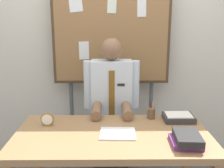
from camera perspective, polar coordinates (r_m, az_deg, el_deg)
The scene contains 9 objects.
back_wall at distance 3.18m, azimuth -0.18°, elevation 8.71°, with size 6.40×0.08×2.70m, color silver.
desk at distance 2.19m, azimuth 0.05°, elevation -12.61°, with size 1.53×0.81×0.76m.
person at distance 2.77m, azimuth -0.09°, elevation -6.41°, with size 0.55×0.56×1.45m.
bulletin_board at distance 2.96m, azimuth -0.16°, elevation 11.04°, with size 1.28×0.09×2.11m.
book_stack at distance 2.03m, azimuth 15.52°, elevation -11.15°, with size 0.22×0.28×0.08m.
open_notebook at distance 2.13m, azimuth 1.21°, elevation -10.43°, with size 0.27×0.23×0.01m, color white.
desk_clock at distance 2.34m, azimuth -13.51°, elevation -7.37°, with size 0.11×0.04×0.11m.
pen_holder at distance 2.45m, azimuth 8.28°, elevation -6.11°, with size 0.07×0.07×0.16m.
paper_tray at distance 2.46m, azimuth 13.88°, elevation -6.88°, with size 0.26×0.20×0.06m.
Camera 1 is at (-0.02, -1.96, 1.64)m, focal length 43.24 mm.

